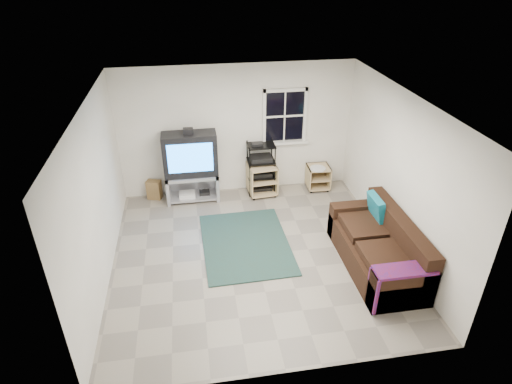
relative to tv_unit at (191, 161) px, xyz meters
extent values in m
plane|color=gray|center=(0.94, -2.02, -0.83)|extent=(4.60, 4.60, 0.00)
plane|color=white|center=(0.94, -2.02, 1.77)|extent=(4.60, 4.60, 0.00)
plane|color=white|center=(0.94, 0.28, 0.47)|extent=(4.60, 0.00, 4.60)
plane|color=white|center=(0.94, -4.32, 0.47)|extent=(4.60, 0.00, 4.60)
plane|color=white|center=(-1.36, -2.02, 0.47)|extent=(0.00, 4.60, 4.60)
plane|color=white|center=(3.24, -2.02, 0.47)|extent=(0.00, 4.60, 4.60)
cube|color=black|center=(1.89, 0.26, 0.72)|extent=(0.80, 0.01, 1.02)
cube|color=silver|center=(1.89, 0.24, 1.24)|extent=(0.88, 0.06, 0.06)
cube|color=silver|center=(1.89, 0.23, 0.17)|extent=(0.98, 0.14, 0.05)
cube|color=silver|center=(1.48, 0.24, 0.72)|extent=(0.06, 0.06, 1.10)
cube|color=silver|center=(2.30, 0.24, 0.72)|extent=(0.06, 0.06, 1.10)
cube|color=silver|center=(1.89, 0.25, 0.72)|extent=(0.78, 0.04, 0.04)
cube|color=#A6A6AF|center=(0.00, -0.01, -0.29)|extent=(1.03, 0.51, 0.06)
cube|color=#A6A6AF|center=(-0.48, -0.01, -0.55)|extent=(0.06, 0.51, 0.57)
cube|color=#A6A6AF|center=(0.48, -0.01, -0.55)|extent=(0.06, 0.51, 0.57)
cube|color=#A6A6AF|center=(0.00, -0.01, -0.76)|extent=(0.90, 0.47, 0.04)
cube|color=#A6A6AF|center=(0.00, 0.23, -0.55)|extent=(1.03, 0.04, 0.57)
cube|color=silver|center=(-0.12, -0.05, -0.70)|extent=(0.31, 0.25, 0.08)
cube|color=black|center=(0.23, -0.01, -0.71)|extent=(0.21, 0.19, 0.06)
cube|color=black|center=(0.00, -0.01, 0.16)|extent=(1.03, 0.43, 0.84)
cube|color=#1C77F1|center=(0.00, -0.23, 0.17)|extent=(0.84, 0.01, 0.57)
cube|color=black|center=(0.00, -0.01, 0.63)|extent=(0.19, 0.13, 0.10)
cylinder|color=black|center=(1.14, -0.12, -0.28)|extent=(0.02, 0.02, 1.09)
cylinder|color=black|center=(1.64, -0.12, -0.28)|extent=(0.02, 0.02, 1.09)
cylinder|color=black|center=(1.14, 0.24, -0.28)|extent=(0.02, 0.02, 1.09)
cylinder|color=black|center=(1.64, 0.24, -0.28)|extent=(0.02, 0.02, 1.09)
cube|color=black|center=(1.39, 0.06, -0.78)|extent=(0.55, 0.40, 0.02)
cube|color=black|center=(1.39, 0.06, -0.73)|extent=(0.43, 0.32, 0.09)
cube|color=black|center=(1.39, 0.06, -0.45)|extent=(0.55, 0.40, 0.02)
cube|color=black|center=(1.39, 0.06, -0.39)|extent=(0.43, 0.32, 0.09)
cube|color=black|center=(1.39, 0.06, -0.12)|extent=(0.55, 0.40, 0.02)
cube|color=black|center=(1.39, 0.06, -0.06)|extent=(0.43, 0.32, 0.09)
cube|color=black|center=(1.39, 0.06, 0.21)|extent=(0.55, 0.40, 0.02)
cube|color=tan|center=(1.40, -0.02, -0.19)|extent=(0.59, 0.59, 0.02)
cube|color=tan|center=(1.40, -0.02, -0.76)|extent=(0.59, 0.59, 0.02)
cube|color=tan|center=(1.14, -0.04, -0.48)|extent=(0.07, 0.55, 0.59)
cube|color=tan|center=(1.66, 0.01, -0.48)|extent=(0.07, 0.55, 0.59)
cube|color=tan|center=(1.38, 0.25, -0.48)|extent=(0.50, 0.07, 0.59)
cube|color=tan|center=(1.40, -0.02, -0.50)|extent=(0.54, 0.57, 0.02)
cylinder|color=black|center=(1.20, -0.25, -0.80)|extent=(0.05, 0.05, 0.05)
cylinder|color=black|center=(1.60, 0.22, -0.80)|extent=(0.05, 0.05, 0.05)
cube|color=tan|center=(2.60, 0.02, -0.34)|extent=(0.47, 0.47, 0.02)
cube|color=tan|center=(2.60, 0.02, -0.77)|extent=(0.47, 0.47, 0.02)
cube|color=tan|center=(2.38, 0.03, -0.56)|extent=(0.04, 0.45, 0.45)
cube|color=tan|center=(2.81, 0.01, -0.56)|extent=(0.04, 0.45, 0.45)
cube|color=tan|center=(2.61, 0.23, -0.56)|extent=(0.41, 0.04, 0.45)
cube|color=tan|center=(2.60, 0.02, -0.57)|extent=(0.43, 0.45, 0.02)
cylinder|color=black|center=(2.41, -0.15, -0.81)|extent=(0.05, 0.05, 0.05)
cylinder|color=black|center=(2.78, 0.19, -0.81)|extent=(0.05, 0.05, 0.05)
cylinder|color=silver|center=(2.55, -0.07, -0.32)|extent=(0.32, 0.32, 0.02)
cube|color=black|center=(2.76, -2.61, -0.62)|extent=(0.91, 2.02, 0.43)
cube|color=black|center=(3.09, -2.61, -0.19)|extent=(0.24, 2.02, 0.44)
cube|color=black|center=(2.76, -1.71, -0.52)|extent=(0.91, 0.24, 0.63)
cube|color=black|center=(2.76, -3.50, -0.52)|extent=(0.91, 0.24, 0.63)
cube|color=black|center=(2.68, -3.01, -0.34)|extent=(0.61, 0.73, 0.13)
cube|color=black|center=(2.68, -2.20, -0.34)|extent=(0.61, 0.73, 0.13)
cube|color=teal|center=(2.94, -2.05, -0.10)|extent=(0.20, 0.49, 0.42)
cube|color=navy|center=(2.74, -3.50, -0.18)|extent=(0.84, 0.30, 0.04)
cube|color=navy|center=(2.32, -3.50, -0.50)|extent=(0.04, 0.30, 0.59)
cube|color=black|center=(0.83, -1.69, -0.82)|extent=(1.49, 2.02, 0.02)
cube|color=olive|center=(-0.77, 0.14, -0.63)|extent=(0.31, 0.25, 0.39)
camera|label=1|loc=(0.04, -7.59, 3.55)|focal=30.00mm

